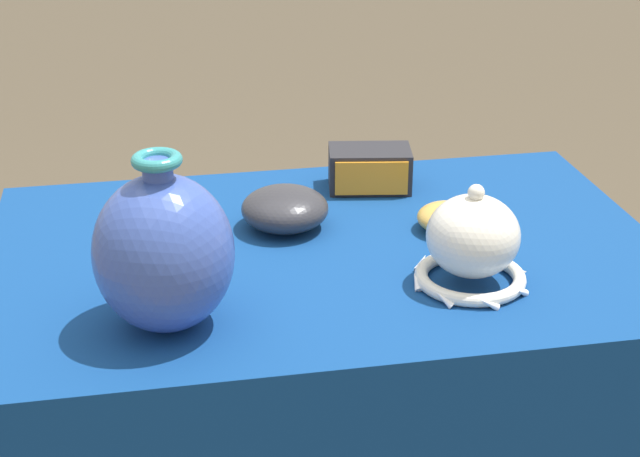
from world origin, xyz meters
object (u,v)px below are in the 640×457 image
vase_tall_bulbous (164,252)px  vase_dome_bell (472,244)px  bowl_shallow_charcoal (285,209)px  mosaic_tile_box (370,169)px  bowl_shallow_ochre (449,218)px

vase_tall_bulbous → vase_dome_bell: vase_tall_bulbous is taller
vase_tall_bulbous → bowl_shallow_charcoal: bearing=54.4°
vase_dome_bell → mosaic_tile_box: 0.43m
mosaic_tile_box → bowl_shallow_ochre: bearing=-57.6°
vase_dome_bell → mosaic_tile_box: size_ratio=1.10×
vase_tall_bulbous → bowl_shallow_ochre: (0.52, 0.25, -0.10)m
vase_tall_bulbous → vase_dome_bell: 0.49m
vase_tall_bulbous → bowl_shallow_ochre: 0.58m
vase_dome_bell → bowl_shallow_charcoal: bearing=134.5°
vase_dome_bell → vase_tall_bulbous: bearing=-174.7°
vase_dome_bell → bowl_shallow_ochre: vase_dome_bell is taller
vase_dome_bell → mosaic_tile_box: bearing=99.3°
bowl_shallow_ochre → bowl_shallow_charcoal: 0.30m
vase_tall_bulbous → vase_dome_bell: (0.49, 0.05, -0.05)m
vase_tall_bulbous → bowl_shallow_ochre: size_ratio=2.40×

